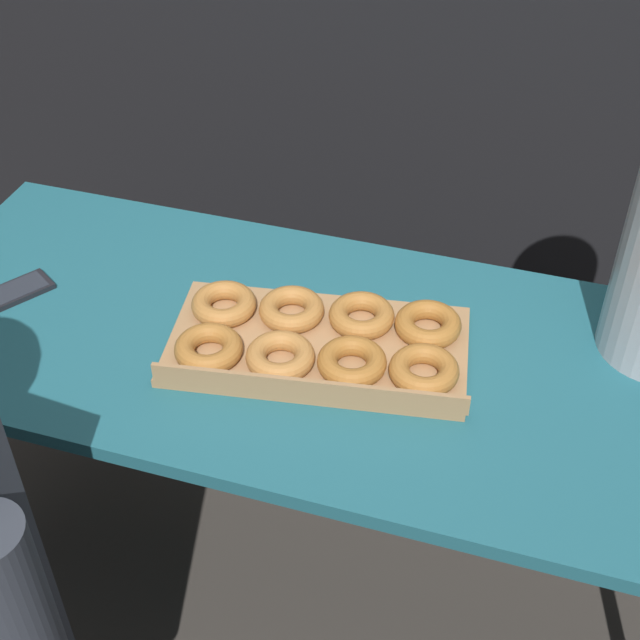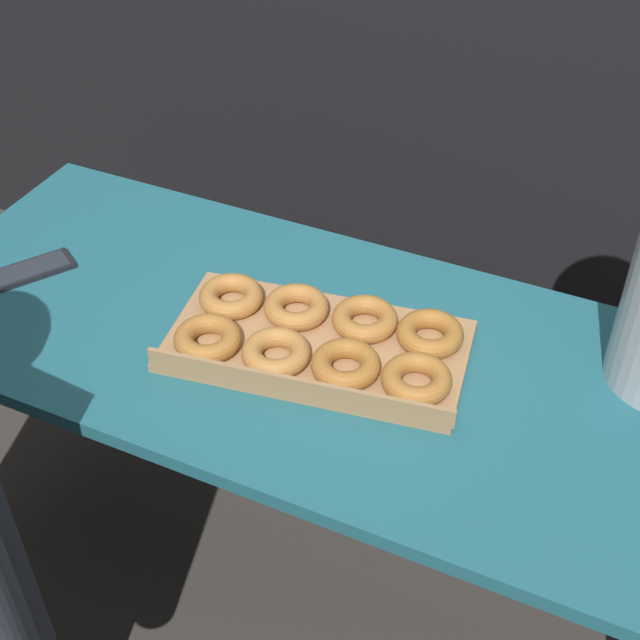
# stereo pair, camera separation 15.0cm
# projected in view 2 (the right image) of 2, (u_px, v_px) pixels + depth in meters

# --- Properties ---
(ground_plane) EXTENTS (12.00, 12.00, 0.00)m
(ground_plane) POSITION_uv_depth(u_px,v_px,m) (319.00, 580.00, 2.00)
(ground_plane) COLOR #3D3833
(folding_table) EXTENTS (1.55, 0.65, 0.71)m
(folding_table) POSITION_uv_depth(u_px,v_px,m) (319.00, 366.00, 1.57)
(folding_table) COLOR #236675
(folding_table) RESTS_ON ground
(donut_box) EXTENTS (0.54, 0.34, 0.05)m
(donut_box) POSITION_uv_depth(u_px,v_px,m) (319.00, 341.00, 1.51)
(donut_box) COLOR tan
(donut_box) RESTS_ON folding_table
(cell_phone) EXTENTS (0.14, 0.17, 0.01)m
(cell_phone) POSITION_uv_depth(u_px,v_px,m) (32.00, 270.00, 1.69)
(cell_phone) COLOR black
(cell_phone) RESTS_ON folding_table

